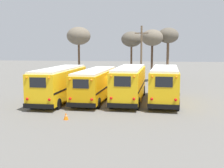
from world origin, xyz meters
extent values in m
plane|color=#66635E|center=(0.00, 0.00, 0.00)|extent=(160.00, 160.00, 0.00)
cube|color=yellow|center=(-5.02, -0.61, 1.67)|extent=(2.56, 10.30, 2.69)
cube|color=white|center=(-5.02, -0.61, 3.12)|extent=(2.35, 9.89, 0.20)
cube|color=black|center=(-5.05, -5.79, 0.51)|extent=(2.54, 0.22, 0.36)
cube|color=black|center=(-5.05, -5.77, 2.41)|extent=(1.37, 0.04, 0.81)
sphere|color=red|center=(-5.98, -5.80, 1.07)|extent=(0.22, 0.22, 0.22)
sphere|color=orange|center=(-5.98, -5.80, 2.80)|extent=(0.18, 0.18, 0.18)
sphere|color=red|center=(-4.12, -5.81, 1.07)|extent=(0.22, 0.22, 0.22)
sphere|color=orange|center=(-4.12, -5.81, 2.80)|extent=(0.18, 0.18, 0.18)
cube|color=black|center=(-6.27, -0.60, 1.47)|extent=(0.09, 10.08, 0.14)
cube|color=black|center=(-3.76, -0.62, 1.47)|extent=(0.09, 10.08, 0.14)
cylinder|color=black|center=(-6.15, 3.24, 0.47)|extent=(0.29, 0.94, 0.94)
cylinder|color=black|center=(-3.83, 3.22, 0.47)|extent=(0.29, 0.94, 0.94)
cylinder|color=black|center=(-6.21, -4.45, 0.47)|extent=(0.29, 0.94, 0.94)
cylinder|color=black|center=(-3.88, -4.46, 0.47)|extent=(0.29, 0.94, 0.94)
cube|color=#E5A00C|center=(-1.67, 0.36, 1.56)|extent=(2.69, 10.38, 2.48)
cube|color=white|center=(-1.67, 0.36, 2.90)|extent=(2.49, 9.96, 0.20)
cube|color=black|center=(-1.81, -4.84, 0.50)|extent=(2.47, 0.27, 0.36)
cube|color=black|center=(-1.81, -4.82, 2.24)|extent=(1.33, 0.07, 0.74)
sphere|color=red|center=(-2.72, -4.83, 1.00)|extent=(0.22, 0.22, 0.22)
sphere|color=orange|center=(-2.72, -4.83, 2.58)|extent=(0.18, 0.18, 0.18)
sphere|color=red|center=(-0.91, -4.88, 1.00)|extent=(0.22, 0.22, 0.22)
sphere|color=orange|center=(-0.91, -4.88, 2.58)|extent=(0.18, 0.18, 0.18)
cube|color=black|center=(-2.89, 0.39, 1.38)|extent=(0.30, 10.11, 0.14)
cube|color=black|center=(-0.45, 0.32, 1.38)|extent=(0.30, 10.11, 0.14)
cylinder|color=black|center=(-2.70, 4.25, 0.46)|extent=(0.30, 0.93, 0.92)
cylinder|color=black|center=(-0.44, 4.19, 0.46)|extent=(0.30, 0.93, 0.92)
cylinder|color=black|center=(-2.90, -3.47, 0.46)|extent=(0.30, 0.93, 0.92)
cylinder|color=black|center=(-0.65, -3.53, 0.46)|extent=(0.30, 0.93, 0.92)
cube|color=yellow|center=(1.67, 0.20, 1.73)|extent=(2.66, 9.79, 2.75)
cube|color=white|center=(1.67, 0.20, 3.21)|extent=(2.45, 9.40, 0.20)
cube|color=black|center=(1.56, -4.71, 0.54)|extent=(2.50, 0.25, 0.36)
cube|color=black|center=(1.57, -4.68, 2.49)|extent=(1.35, 0.06, 0.82)
sphere|color=red|center=(0.65, -4.70, 1.12)|extent=(0.22, 0.22, 0.22)
sphere|color=orange|center=(0.65, -4.70, 2.89)|extent=(0.18, 0.18, 0.18)
sphere|color=red|center=(2.48, -4.74, 1.12)|extent=(0.22, 0.22, 0.22)
sphere|color=orange|center=(2.48, -4.74, 2.89)|extent=(0.18, 0.18, 0.18)
cube|color=black|center=(0.44, 0.23, 1.53)|extent=(0.23, 9.55, 0.14)
cube|color=black|center=(2.91, 0.18, 1.53)|extent=(0.23, 9.55, 0.14)
cylinder|color=black|center=(0.61, 3.80, 0.51)|extent=(0.30, 1.03, 1.03)
cylinder|color=black|center=(2.89, 3.75, 0.51)|extent=(0.30, 1.03, 1.03)
cylinder|color=black|center=(0.45, -3.34, 0.51)|extent=(0.30, 1.03, 1.03)
cylinder|color=black|center=(2.74, -3.39, 0.51)|extent=(0.30, 1.03, 1.03)
cube|color=yellow|center=(5.02, 0.04, 1.74)|extent=(2.86, 9.35, 2.75)
cube|color=white|center=(5.02, 0.04, 3.22)|extent=(2.65, 8.97, 0.20)
cube|color=black|center=(4.81, -4.62, 0.55)|extent=(2.50, 0.31, 0.36)
cube|color=black|center=(4.81, -4.60, 2.50)|extent=(1.35, 0.09, 0.83)
sphere|color=red|center=(3.89, -4.59, 1.12)|extent=(0.22, 0.22, 0.22)
sphere|color=orange|center=(3.89, -4.59, 2.90)|extent=(0.18, 0.18, 0.18)
sphere|color=red|center=(5.72, -4.67, 1.12)|extent=(0.22, 0.22, 0.22)
sphere|color=orange|center=(5.72, -4.67, 2.90)|extent=(0.18, 0.18, 0.18)
cube|color=black|center=(3.78, 0.09, 1.54)|extent=(0.43, 9.05, 0.14)
cube|color=black|center=(6.25, -0.02, 1.54)|extent=(0.43, 9.05, 0.14)
cylinder|color=black|center=(4.03, 3.41, 0.52)|extent=(0.33, 1.06, 1.05)
cylinder|color=black|center=(6.31, 3.30, 0.52)|extent=(0.33, 1.06, 1.05)
cylinder|color=black|center=(3.73, -3.23, 0.52)|extent=(0.33, 1.06, 1.05)
cylinder|color=black|center=(6.01, -3.33, 0.52)|extent=(0.33, 1.06, 1.05)
cylinder|color=brown|center=(2.23, 11.10, 4.01)|extent=(0.25, 0.25, 8.02)
cube|color=brown|center=(2.23, 11.10, 7.05)|extent=(1.80, 0.14, 0.14)
cylinder|color=#473323|center=(3.58, 15.58, 2.87)|extent=(0.32, 0.32, 5.73)
ellipsoid|color=#6B6051|center=(3.58, 15.58, 6.61)|extent=(3.20, 3.20, 2.40)
cylinder|color=brown|center=(5.92, 16.72, 3.06)|extent=(0.38, 0.38, 6.12)
ellipsoid|color=#5B5447|center=(5.92, 16.72, 6.97)|extent=(3.08, 3.08, 2.31)
cylinder|color=brown|center=(0.28, 18.29, 2.80)|extent=(0.31, 0.31, 5.59)
ellipsoid|color=#5B5447|center=(0.28, 18.29, 6.48)|extent=(3.25, 3.25, 2.44)
cylinder|color=brown|center=(-7.74, 16.12, 2.97)|extent=(0.32, 0.32, 5.94)
ellipsoid|color=#6B6051|center=(-7.74, 16.12, 6.96)|extent=(3.69, 3.69, 2.77)
cone|color=orange|center=(-2.16, -7.66, 0.26)|extent=(0.36, 0.36, 0.53)
cylinder|color=white|center=(-2.16, -7.66, 0.29)|extent=(0.17, 0.17, 0.05)
camera|label=1|loc=(4.13, -26.59, 5.14)|focal=45.00mm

